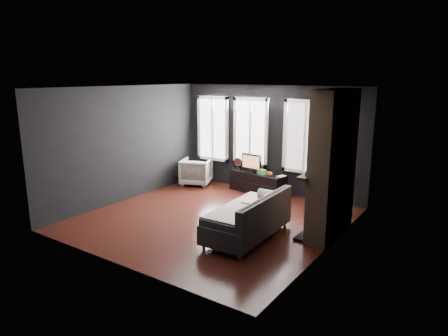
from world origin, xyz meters
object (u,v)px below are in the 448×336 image
Objects in this scene: monitor at (251,162)px; mug at (270,173)px; media_console at (258,182)px; mantel_vase at (328,160)px; sofa at (248,215)px; armchair at (196,170)px; book at (279,172)px.

monitor is 4.60× the size of mug.
mantel_vase is at bearing -20.34° from media_console.
mug is at bearing 107.63° from sofa.
monitor is 2.75m from mantel_vase.
armchair is 4.20m from mantel_vase.
sofa is at bearing -56.43° from monitor.
mug is (-0.88, 2.51, 0.16)m from sofa.
sofa is at bearing -56.27° from media_console.
mug is at bearing 149.80° from mantel_vase.
mantel_vase is (2.24, -1.19, 1.06)m from media_console.
monitor is 0.80m from book.
mug is (0.60, -0.12, -0.20)m from monitor.
monitor is 0.64m from mug.
mantel_vase is (4.00, -0.90, 0.93)m from armchair.
mug is at bearing -147.74° from book.
book is 1.12× the size of mantel_vase.
mantel_vase reaches higher than mug.
monitor is (-1.48, 2.63, 0.36)m from sofa.
armchair is 0.53× the size of media_console.
media_console is 2.75m from mantel_vase.
mantel_vase reaches higher than sofa.
media_console is 7.77× the size of mantel_vase.
sofa is 2.73m from book.
mantel_vase reaches higher than monitor.
armchair is 1.65m from monitor.
armchair is at bearing 140.75° from sofa.
armchair is at bearing 167.32° from mantel_vase.
armchair is 2.39m from book.
mantel_vase is at bearing 54.95° from sofa.
mug is 0.66× the size of mantel_vase.
mug is (0.41, -0.12, 0.32)m from media_console.
book is at bearing 4.08° from monitor.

